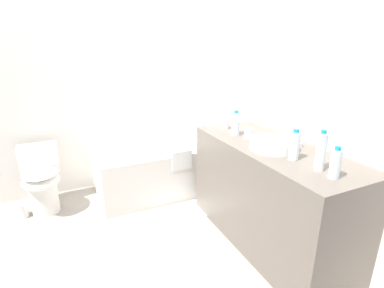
{
  "coord_description": "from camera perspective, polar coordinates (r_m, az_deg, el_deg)",
  "views": [
    {
      "loc": [
        -0.2,
        -1.97,
        1.6
      ],
      "look_at": [
        0.83,
        0.22,
        0.77
      ],
      "focal_mm": 27.48,
      "sensor_mm": 36.0,
      "label": 1
    }
  ],
  "objects": [
    {
      "name": "sink_faucet",
      "position": [
        2.43,
        19.23,
        0.45
      ],
      "size": [
        0.11,
        0.15,
        0.06
      ],
      "color": "#B8B8BD",
      "rests_on": "vanity_counter"
    },
    {
      "name": "wall_right_mirror",
      "position": [
        2.71,
        17.78,
        9.48
      ],
      "size": [
        0.1,
        3.13,
        2.4
      ],
      "primitive_type": "cube",
      "color": "silver",
      "rests_on": "ground_plane"
    },
    {
      "name": "drinking_glass_1",
      "position": [
        2.5,
        10.95,
        2.07
      ],
      "size": [
        0.08,
        0.08,
        0.09
      ],
      "primitive_type": "cylinder",
      "color": "white",
      "rests_on": "vanity_counter"
    },
    {
      "name": "ground_plane",
      "position": [
        2.54,
        -15.96,
        -20.98
      ],
      "size": [
        4.15,
        4.15,
        0.0
      ],
      "primitive_type": "plane",
      "color": "#9E9389"
    },
    {
      "name": "water_bottle_3",
      "position": [
        2.1,
        19.27,
        -0.28
      ],
      "size": [
        0.07,
        0.07,
        0.21
      ],
      "color": "silver",
      "rests_on": "vanity_counter"
    },
    {
      "name": "vanity_counter",
      "position": [
        2.52,
        14.7,
        -9.56
      ],
      "size": [
        0.59,
        1.5,
        0.85
      ],
      "primitive_type": "cube",
      "color": "#6B6056",
      "rests_on": "ground_plane"
    },
    {
      "name": "sink_basin",
      "position": [
        2.29,
        15.49,
        -0.07
      ],
      "size": [
        0.36,
        0.36,
        0.07
      ],
      "primitive_type": "cylinder",
      "color": "white",
      "rests_on": "vanity_counter"
    },
    {
      "name": "water_bottle_0",
      "position": [
        1.9,
        26.08,
        -3.43
      ],
      "size": [
        0.06,
        0.06,
        0.2
      ],
      "color": "silver",
      "rests_on": "vanity_counter"
    },
    {
      "name": "toilet",
      "position": [
        3.26,
        -27.17,
        -6.21
      ],
      "size": [
        0.36,
        0.52,
        0.66
      ],
      "rotation": [
        0.0,
        0.0,
        -1.56
      ],
      "color": "white",
      "rests_on": "ground_plane"
    },
    {
      "name": "drinking_glass_0",
      "position": [
        2.76,
        6.54,
        3.93
      ],
      "size": [
        0.07,
        0.07,
        0.09
      ],
      "primitive_type": "cylinder",
      "color": "white",
      "rests_on": "vanity_counter"
    },
    {
      "name": "bath_mat",
      "position": [
        3.01,
        -1.42,
        -13.1
      ],
      "size": [
        0.57,
        0.33,
        0.01
      ],
      "primitive_type": "cube",
      "color": "white",
      "rests_on": "ground_plane"
    },
    {
      "name": "toilet_paper_roll",
      "position": [
        3.35,
        -30.1,
        -11.09
      ],
      "size": [
        0.11,
        0.11,
        0.14
      ],
      "primitive_type": "cylinder",
      "color": "white",
      "rests_on": "ground_plane"
    },
    {
      "name": "bathtub",
      "position": [
        3.38,
        -5.57,
        -4.16
      ],
      "size": [
        1.47,
        0.79,
        1.3
      ],
      "color": "white",
      "rests_on": "ground_plane"
    },
    {
      "name": "water_bottle_2",
      "position": [
        1.96,
        23.74,
        -1.37
      ],
      "size": [
        0.06,
        0.06,
        0.26
      ],
      "color": "silver",
      "rests_on": "vanity_counter"
    },
    {
      "name": "water_bottle_1",
      "position": [
        2.56,
        8.5,
        3.92
      ],
      "size": [
        0.07,
        0.07,
        0.21
      ],
      "color": "silver",
      "rests_on": "vanity_counter"
    },
    {
      "name": "wall_back_tiled",
      "position": [
        3.41,
        -21.98,
        10.76
      ],
      "size": [
        3.55,
        0.1,
        2.4
      ],
      "primitive_type": "cube",
      "color": "silver",
      "rests_on": "ground_plane"
    }
  ]
}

